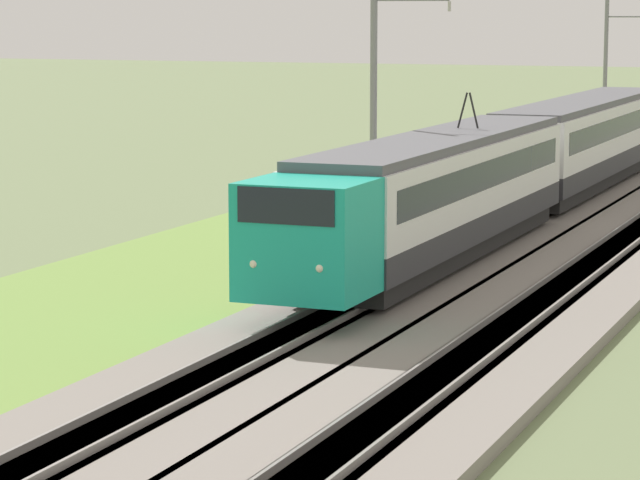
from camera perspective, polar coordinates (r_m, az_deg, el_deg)
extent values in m
cube|color=gray|center=(55.37, 8.30, 1.00)|extent=(240.00, 4.40, 0.30)
cube|color=#4C4238|center=(55.37, 8.30, 1.00)|extent=(240.00, 1.57, 0.30)
cube|color=gray|center=(55.47, 7.77, 1.26)|extent=(240.00, 0.07, 0.15)
cube|color=gray|center=(55.22, 8.84, 1.20)|extent=(240.00, 0.07, 0.15)
cube|color=olive|center=(56.85, 3.07, 1.18)|extent=(240.00, 10.75, 0.12)
cube|color=#19A88E|center=(34.12, -0.45, 0.05)|extent=(2.56, 2.75, 2.65)
cube|color=black|center=(33.64, -0.70, 1.46)|extent=(1.84, 2.29, 0.80)
sphere|color=#F2EAC6|center=(33.38, -2.50, -0.90)|extent=(0.20, 0.20, 0.20)
sphere|color=#F2EAC6|center=(32.77, 0.01, -1.07)|extent=(0.20, 0.20, 0.20)
cube|color=#2D2D33|center=(43.62, 4.57, 0.64)|extent=(17.53, 2.86, 0.74)
cube|color=silver|center=(43.45, 4.59, 2.37)|extent=(17.53, 2.86, 1.91)
cube|color=black|center=(43.44, 4.59, 2.57)|extent=(16.13, 2.88, 0.80)
cube|color=#515156|center=(43.35, 4.61, 3.79)|extent=(17.53, 2.63, 0.25)
cube|color=black|center=(43.71, 4.56, -0.20)|extent=(16.65, 2.43, 0.55)
cylinder|color=black|center=(37.37, 0.59, -1.44)|extent=(0.86, 0.12, 0.86)
cylinder|color=black|center=(37.00, 2.13, -1.55)|extent=(0.86, 0.12, 0.86)
cube|color=#2D2D33|center=(62.30, 9.91, 2.93)|extent=(20.09, 2.86, 0.74)
cube|color=silver|center=(62.18, 9.94, 4.15)|extent=(20.09, 2.86, 1.91)
cube|color=black|center=(62.17, 9.94, 4.29)|extent=(18.48, 2.88, 0.80)
cube|color=#515156|center=(62.11, 9.96, 5.14)|extent=(20.09, 2.63, 0.25)
cube|color=black|center=(62.36, 9.89, 2.34)|extent=(19.09, 2.43, 0.55)
cylinder|color=black|center=(45.86, 5.39, 4.89)|extent=(0.06, 0.33, 1.08)
cylinder|color=black|center=(45.76, 5.81, 4.87)|extent=(0.06, 0.33, 1.08)
cube|color=black|center=(37.35, 1.35, -2.82)|extent=(0.10, 0.10, 0.00)
cylinder|color=slate|center=(46.83, 2.02, 4.84)|extent=(0.22, 0.22, 8.64)
cylinder|color=slate|center=(46.33, 3.46, 9.02)|extent=(0.08, 2.40, 0.08)
cylinder|color=#B2ADA8|center=(45.96, 4.89, 8.76)|extent=(0.10, 0.10, 0.30)
cylinder|color=slate|center=(81.50, 10.68, 6.08)|extent=(0.22, 0.22, 8.01)
cylinder|color=slate|center=(81.20, 11.58, 8.24)|extent=(0.08, 2.40, 0.08)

